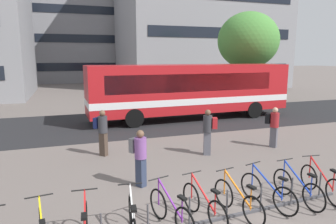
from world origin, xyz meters
TOP-DOWN VIEW (x-y plane):
  - bus_lane_asphalt at (0.00, 11.17)m, footprint 80.00×7.20m
  - city_bus at (3.79, 11.17)m, footprint 12.09×2.90m
  - bike_rack at (-0.85, 0.20)m, footprint 8.51×0.57m
  - parked_bicycle_white_3 at (-2.11, 0.14)m, footprint 0.52×1.72m
  - parked_bicycle_purple_4 at (-1.26, 0.26)m, footprint 0.62×1.68m
  - parked_bicycle_red_5 at (-0.46, 0.32)m, footprint 0.52×1.70m
  - parked_bicycle_orange_6 at (0.38, 0.27)m, footprint 0.52×1.70m
  - parked_bicycle_blue_7 at (1.31, 0.42)m, footprint 0.62×1.68m
  - parked_bicycle_blue_8 at (2.17, 0.38)m, footprint 0.52×1.72m
  - parked_bicycle_red_9 at (2.98, 0.42)m, footprint 0.52×1.72m
  - commuter_black_pack_0 at (4.68, 4.66)m, footprint 0.55×0.60m
  - commuter_grey_pack_1 at (-1.37, 2.64)m, footprint 0.52×0.61m
  - commuter_red_pack_2 at (1.71, 4.57)m, footprint 0.60×0.47m
  - commuter_navy_pack_3 at (-2.06, 5.75)m, footprint 0.58×0.59m
  - street_tree_1 at (10.19, 15.28)m, footprint 4.64×4.64m
  - building_right_wing at (13.07, 31.27)m, footprint 19.07×13.62m
  - building_centre_block at (-0.06, 44.06)m, footprint 15.41×10.29m

SIDE VIEW (x-z plane):
  - bus_lane_asphalt at x=0.00m, z-range 0.00..0.01m
  - bike_rack at x=-0.85m, z-range -0.26..0.44m
  - parked_bicycle_white_3 at x=-2.11m, z-range -0.11..0.88m
  - parked_bicycle_purple_4 at x=-1.26m, z-range -0.11..0.88m
  - parked_bicycle_red_5 at x=-0.46m, z-range -0.11..0.88m
  - parked_bicycle_orange_6 at x=0.38m, z-range -0.11..0.88m
  - parked_bicycle_blue_7 at x=1.31m, z-range -0.11..0.88m
  - parked_bicycle_blue_8 at x=2.17m, z-range -0.11..0.88m
  - parked_bicycle_red_9 at x=2.98m, z-range -0.11..0.88m
  - commuter_grey_pack_1 at x=-1.37m, z-range 0.13..1.78m
  - commuter_black_pack_0 at x=4.68m, z-range 0.13..1.78m
  - commuter_navy_pack_3 at x=-2.06m, z-range 0.13..1.87m
  - commuter_red_pack_2 at x=1.71m, z-range 0.13..1.87m
  - city_bus at x=3.79m, z-range 0.18..3.38m
  - street_tree_1 at x=10.19m, z-range 1.37..8.41m
  - building_centre_block at x=-0.06m, z-range 0.00..15.33m
  - building_right_wing at x=13.07m, z-range 0.00..19.38m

